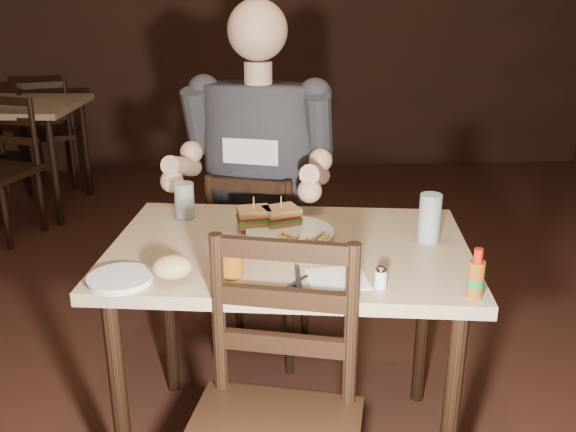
{
  "coord_description": "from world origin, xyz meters",
  "views": [
    {
      "loc": [
        -0.01,
        -2.02,
        1.55
      ],
      "look_at": [
        0.12,
        -0.1,
        0.85
      ],
      "focal_mm": 40.0,
      "sensor_mm": 36.0,
      "label": 1
    }
  ],
  "objects": [
    {
      "name": "glass_right",
      "position": [
        0.57,
        -0.15,
        0.85
      ],
      "size": [
        0.08,
        0.08,
        0.16
      ],
      "primitive_type": "cylinder",
      "rotation": [
        0.0,
        0.0,
        -0.14
      ],
      "color": "silver",
      "rests_on": "main_table"
    },
    {
      "name": "syrup_dispenser",
      "position": [
        -0.06,
        -0.36,
        0.82
      ],
      "size": [
        0.08,
        0.08,
        0.1
      ],
      "primitive_type": null,
      "rotation": [
        0.0,
        0.0,
        -0.14
      ],
      "color": "brown",
      "rests_on": "main_table"
    },
    {
      "name": "main_table",
      "position": [
        0.12,
        -0.15,
        0.68
      ],
      "size": [
        1.22,
        0.9,
        0.77
      ],
      "rotation": [
        0.0,
        0.0,
        -0.14
      ],
      "color": "tan",
      "rests_on": "ground"
    },
    {
      "name": "chair_far",
      "position": [
        0.05,
        0.49,
        0.43
      ],
      "size": [
        0.5,
        0.53,
        0.85
      ],
      "primitive_type": null,
      "rotation": [
        0.0,
        0.0,
        2.84
      ],
      "color": "black",
      "rests_on": "ground"
    },
    {
      "name": "sandwich_left",
      "position": [
        0.01,
        -0.01,
        0.83
      ],
      "size": [
        0.12,
        0.1,
        0.1
      ],
      "primitive_type": null,
      "rotation": [
        0.0,
        0.0,
        0.14
      ],
      "color": "tan",
      "rests_on": "dinner_plate"
    },
    {
      "name": "room_shell",
      "position": [
        0.0,
        0.0,
        1.4
      ],
      "size": [
        7.0,
        7.0,
        7.0
      ],
      "color": "black",
      "rests_on": "ground"
    },
    {
      "name": "fork",
      "position": [
        0.1,
        -0.46,
        0.78
      ],
      "size": [
        0.11,
        0.13,
        0.0
      ],
      "primitive_type": "cube",
      "rotation": [
        0.0,
        0.0,
        -0.73
      ],
      "color": "silver",
      "rests_on": "napkin"
    },
    {
      "name": "napkin",
      "position": [
        0.24,
        -0.41,
        0.77
      ],
      "size": [
        0.17,
        0.16,
        0.0
      ],
      "primitive_type": "cube",
      "rotation": [
        0.0,
        0.0,
        0.07
      ],
      "color": "white",
      "rests_on": "main_table"
    },
    {
      "name": "bg_table",
      "position": [
        -1.56,
        2.5,
        0.68
      ],
      "size": [
        0.87,
        0.87,
        0.77
      ],
      "rotation": [
        0.0,
        0.0,
        -0.09
      ],
      "color": "tan",
      "rests_on": "ground"
    },
    {
      "name": "sandwich_right",
      "position": [
        0.1,
        -0.01,
        0.84
      ],
      "size": [
        0.14,
        0.13,
        0.1
      ],
      "primitive_type": null,
      "rotation": [
        0.0,
        0.0,
        0.36
      ],
      "color": "tan",
      "rests_on": "dinner_plate"
    },
    {
      "name": "salt_shaker",
      "position": [
        0.35,
        -0.47,
        0.8
      ],
      "size": [
        0.04,
        0.04,
        0.06
      ],
      "primitive_type": null,
      "rotation": [
        0.0,
        0.0,
        -0.14
      ],
      "color": "white",
      "rests_on": "main_table"
    },
    {
      "name": "bg_chair_far",
      "position": [
        -1.56,
        3.05,
        0.43
      ],
      "size": [
        0.51,
        0.53,
        0.86
      ],
      "primitive_type": null,
      "rotation": [
        0.0,
        0.0,
        3.45
      ],
      "color": "black",
      "rests_on": "ground"
    },
    {
      "name": "knife",
      "position": [
        0.13,
        -0.42,
        0.78
      ],
      "size": [
        0.02,
        0.23,
        0.01
      ],
      "primitive_type": "cube",
      "rotation": [
        0.0,
        0.0,
        -0.03
      ],
      "color": "silver",
      "rests_on": "napkin"
    },
    {
      "name": "fries_pile",
      "position": [
        0.16,
        -0.22,
        0.8
      ],
      "size": [
        0.27,
        0.2,
        0.04
      ],
      "primitive_type": null,
      "rotation": [
        0.0,
        0.0,
        -0.14
      ],
      "color": "#ECC271",
      "rests_on": "dinner_plate"
    },
    {
      "name": "dinner_plate",
      "position": [
        0.13,
        -0.08,
        0.78
      ],
      "size": [
        0.32,
        0.32,
        0.02
      ],
      "primitive_type": "cylinder",
      "rotation": [
        0.0,
        0.0,
        -0.14
      ],
      "color": "white",
      "rests_on": "main_table"
    },
    {
      "name": "ketchup_dollop",
      "position": [
        0.23,
        -0.2,
        0.79
      ],
      "size": [
        0.05,
        0.05,
        0.01
      ],
      "primitive_type": "ellipsoid",
      "rotation": [
        0.0,
        0.0,
        -0.14
      ],
      "color": "maroon",
      "rests_on": "dinner_plate"
    },
    {
      "name": "glass_left",
      "position": [
        -0.23,
        0.12,
        0.83
      ],
      "size": [
        0.08,
        0.08,
        0.13
      ],
      "primitive_type": "cylinder",
      "rotation": [
        0.0,
        0.0,
        -0.14
      ],
      "color": "silver",
      "rests_on": "main_table"
    },
    {
      "name": "side_plate",
      "position": [
        -0.37,
        -0.38,
        0.78
      ],
      "size": [
        0.2,
        0.2,
        0.01
      ],
      "primitive_type": "cylinder",
      "rotation": [
        0.0,
        0.0,
        -0.14
      ],
      "color": "white",
      "rests_on": "main_table"
    },
    {
      "name": "bread_roll",
      "position": [
        -0.22,
        -0.4,
        0.82
      ],
      "size": [
        0.12,
        0.1,
        0.07
      ],
      "primitive_type": "ellipsoid",
      "rotation": [
        0.0,
        0.0,
        -0.14
      ],
      "color": "tan",
      "rests_on": "side_plate"
    },
    {
      "name": "diner",
      "position": [
        0.03,
        0.44,
        0.97
      ],
      "size": [
        0.72,
        0.64,
        1.06
      ],
      "primitive_type": null,
      "rotation": [
        0.0,
        0.0,
        -0.3
      ],
      "color": "#2E3033",
      "rests_on": "chair_far"
    },
    {
      "name": "hot_sauce",
      "position": [
        0.58,
        -0.54,
        0.84
      ],
      "size": [
        0.05,
        0.05,
        0.14
      ],
      "primitive_type": null,
      "rotation": [
        0.0,
        0.0,
        -0.14
      ],
      "color": "brown",
      "rests_on": "main_table"
    }
  ]
}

